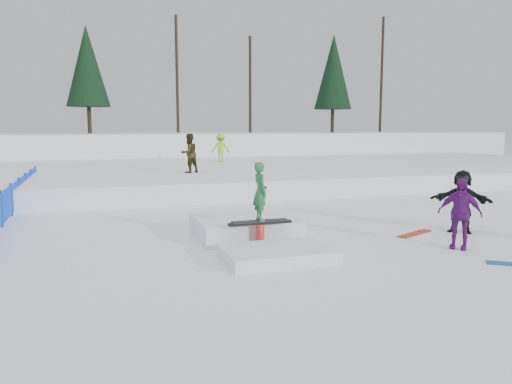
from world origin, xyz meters
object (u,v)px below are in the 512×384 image
object	(u,v)px
walker_olive	(189,153)
safety_fence	(11,200)
jib_rail_feature	(253,231)
walker_ygreen	(220,148)
spectator_purple	(460,214)
spectator_dark	(461,201)

from	to	relation	value
walker_olive	safety_fence	bearing A→B (deg)	9.20
walker_olive	jib_rail_feature	size ratio (longest dim) A/B	0.41
safety_fence	walker_ygreen	xyz separation A→B (m)	(9.95, 11.23, 1.09)
spectator_purple	spectator_dark	size ratio (longest dim) A/B	0.99
safety_fence	walker_olive	distance (m)	8.57
walker_olive	spectator_dark	size ratio (longest dim) A/B	1.03
walker_olive	jib_rail_feature	distance (m)	11.21
safety_fence	walker_olive	size ratio (longest dim) A/B	8.82
walker_olive	spectator_purple	size ratio (longest dim) A/B	1.05
walker_ygreen	spectator_purple	size ratio (longest dim) A/B	0.98
spectator_purple	walker_olive	bearing A→B (deg)	155.75
spectator_purple	jib_rail_feature	distance (m)	5.07
walker_olive	walker_ygreen	xyz separation A→B (m)	(3.07, 6.25, -0.06)
walker_ygreen	jib_rail_feature	bearing A→B (deg)	87.55
walker_olive	spectator_purple	xyz separation A→B (m)	(4.13, -13.21, -0.84)
spectator_purple	spectator_dark	bearing A→B (deg)	96.94
jib_rail_feature	spectator_dark	bearing A→B (deg)	-5.65
spectator_purple	spectator_dark	world-z (taller)	spectator_dark
walker_olive	walker_ygreen	size ratio (longest dim) A/B	1.07
spectator_purple	safety_fence	bearing A→B (deg)	-168.37
spectator_dark	safety_fence	bearing A→B (deg)	-160.66
jib_rail_feature	walker_olive	bearing A→B (deg)	87.65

